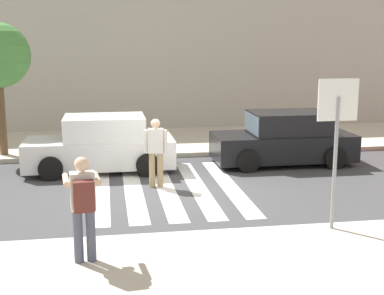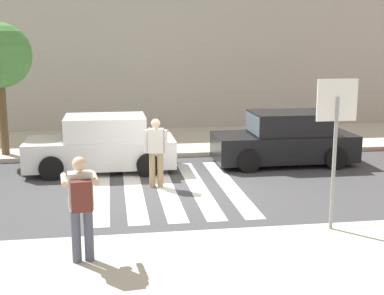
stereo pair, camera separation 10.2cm
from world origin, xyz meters
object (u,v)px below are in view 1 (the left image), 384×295
(photographer_with_backpack, at_px, (83,201))
(parked_car_white, at_px, (101,145))
(stop_sign, at_px, (337,121))
(pedestrian_crossing, at_px, (156,149))
(parked_car_black, at_px, (284,140))

(photographer_with_backpack, relative_size, parked_car_white, 0.42)
(stop_sign, height_order, photographer_with_backpack, stop_sign)
(stop_sign, height_order, pedestrian_crossing, stop_sign)
(photographer_with_backpack, xyz_separation_m, parked_car_white, (0.23, 6.64, -0.44))
(stop_sign, xyz_separation_m, photographer_with_backpack, (-4.54, -0.86, -1.02))
(parked_car_black, bearing_deg, stop_sign, -99.95)
(pedestrian_crossing, distance_m, parked_car_white, 2.37)
(pedestrian_crossing, bearing_deg, parked_car_black, 25.84)
(parked_car_white, relative_size, parked_car_black, 1.00)
(pedestrian_crossing, relative_size, parked_car_black, 0.42)
(photographer_with_backpack, relative_size, parked_car_black, 0.42)
(pedestrian_crossing, relative_size, parked_car_white, 0.42)
(stop_sign, distance_m, parked_car_black, 6.04)
(pedestrian_crossing, distance_m, parked_car_black, 4.42)
(stop_sign, xyz_separation_m, parked_car_white, (-4.31, 5.77, -1.47))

